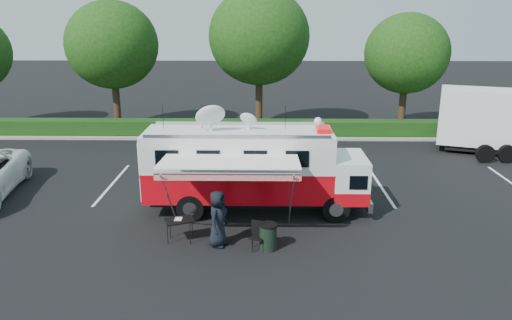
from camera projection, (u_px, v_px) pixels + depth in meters
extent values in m
plane|color=black|center=(256.00, 210.00, 19.45)|extent=(120.00, 120.00, 0.00)
cube|color=#9E998E|center=(325.00, 139.00, 29.90)|extent=(60.00, 0.35, 0.15)
cube|color=black|center=(324.00, 129.00, 30.64)|extent=(60.00, 1.20, 1.00)
cylinder|color=black|center=(116.00, 98.00, 31.39)|extent=(0.44, 0.44, 4.40)
ellipsoid|color=#14380F|center=(112.00, 45.00, 30.45)|extent=(5.63, 5.63, 5.35)
cylinder|color=black|center=(259.00, 95.00, 31.20)|extent=(0.44, 0.44, 4.80)
ellipsoid|color=#14380F|center=(259.00, 37.00, 30.18)|extent=(6.14, 6.14, 5.84)
cylinder|color=black|center=(403.00, 102.00, 31.19)|extent=(0.44, 0.44, 4.00)
ellipsoid|color=#14380F|center=(407.00, 53.00, 30.33)|extent=(5.12, 5.12, 4.86)
cube|color=silver|center=(112.00, 184.00, 22.41)|extent=(0.12, 5.50, 0.01)
cube|color=silver|center=(246.00, 184.00, 22.33)|extent=(0.12, 5.50, 0.01)
cube|color=silver|center=(380.00, 185.00, 22.24)|extent=(0.12, 5.50, 0.01)
cube|color=black|center=(256.00, 198.00, 19.30)|extent=(7.95, 1.29, 0.28)
cylinder|color=black|center=(336.00, 209.00, 18.29)|extent=(1.02, 0.30, 1.02)
cylinder|color=black|center=(329.00, 189.00, 20.23)|extent=(1.02, 0.30, 1.02)
cylinder|color=black|center=(190.00, 208.00, 18.36)|extent=(1.02, 0.30, 1.02)
cylinder|color=black|center=(197.00, 189.00, 20.31)|extent=(1.02, 0.30, 1.02)
cube|color=silver|center=(365.00, 198.00, 19.23)|extent=(0.18, 2.31, 0.37)
cube|color=white|center=(348.00, 176.00, 18.98)|extent=(1.29, 2.31, 1.57)
cube|color=red|center=(347.00, 190.00, 19.14)|extent=(1.31, 2.33, 0.51)
cube|color=black|center=(364.00, 169.00, 18.90)|extent=(0.11, 2.01, 0.65)
cube|color=red|center=(239.00, 181.00, 19.11)|extent=(7.02, 2.31, 1.11)
cube|color=red|center=(239.00, 167.00, 18.95)|extent=(7.04, 2.33, 0.09)
cube|color=white|center=(239.00, 150.00, 18.75)|extent=(7.02, 2.31, 1.29)
cube|color=silver|center=(238.00, 132.00, 18.55)|extent=(7.02, 2.31, 0.07)
cube|color=#CC0505|center=(323.00, 129.00, 18.47)|extent=(0.51, 0.88, 0.15)
sphere|color=white|center=(318.00, 121.00, 19.33)|extent=(0.31, 0.31, 0.31)
ellipsoid|color=silver|center=(210.00, 115.00, 18.25)|extent=(1.11, 1.11, 0.33)
ellipsoid|color=silver|center=(248.00, 119.00, 18.59)|extent=(0.65, 0.65, 0.18)
cylinder|color=black|center=(163.00, 117.00, 18.81)|extent=(0.02, 0.02, 0.92)
cylinder|color=black|center=(202.00, 118.00, 18.79)|extent=(0.02, 0.02, 0.92)
cylinder|color=black|center=(285.00, 118.00, 18.75)|extent=(0.02, 0.02, 0.92)
cube|color=white|center=(230.00, 161.00, 16.52)|extent=(4.62, 2.22, 0.19)
cube|color=red|center=(227.00, 177.00, 15.53)|extent=(4.62, 0.04, 0.26)
cylinder|color=#B2B2B7|center=(227.00, 174.00, 15.47)|extent=(4.62, 0.07, 0.07)
cylinder|color=#B2B2B7|center=(169.00, 200.00, 16.87)|extent=(0.05, 2.40, 2.66)
cylinder|color=#B2B2B7|center=(291.00, 201.00, 16.81)|extent=(0.05, 2.40, 2.66)
imported|color=black|center=(218.00, 245.00, 16.56)|extent=(0.85, 1.07, 1.91)
cube|color=black|center=(180.00, 220.00, 16.65)|extent=(1.10, 0.95, 0.04)
cylinder|color=black|center=(168.00, 234.00, 16.54)|extent=(0.02, 0.02, 0.76)
cylinder|color=black|center=(170.00, 228.00, 17.00)|extent=(0.02, 0.02, 0.76)
cylinder|color=black|center=(190.00, 234.00, 16.53)|extent=(0.02, 0.02, 0.76)
cylinder|color=black|center=(192.00, 228.00, 16.99)|extent=(0.02, 0.02, 0.76)
cube|color=silver|center=(178.00, 219.00, 16.70)|extent=(0.24, 0.32, 0.01)
cube|color=black|center=(258.00, 237.00, 16.11)|extent=(0.59, 0.59, 0.04)
cube|color=black|center=(258.00, 228.00, 16.25)|extent=(0.42, 0.21, 0.49)
cylinder|color=black|center=(252.00, 246.00, 16.00)|extent=(0.02, 0.02, 0.45)
cylinder|color=black|center=(252.00, 241.00, 16.34)|extent=(0.02, 0.02, 0.45)
cylinder|color=black|center=(263.00, 246.00, 16.00)|extent=(0.02, 0.02, 0.45)
cylinder|color=black|center=(263.00, 241.00, 16.34)|extent=(0.02, 0.02, 0.45)
cylinder|color=black|center=(268.00, 237.00, 16.15)|extent=(0.55, 0.55, 0.85)
cylinder|color=black|center=(268.00, 225.00, 16.02)|extent=(0.60, 0.60, 0.04)
cylinder|color=black|center=(485.00, 154.00, 25.41)|extent=(0.93, 0.28, 0.93)
cylinder|color=black|center=(469.00, 144.00, 27.36)|extent=(0.93, 0.28, 0.93)
cylinder|color=black|center=(507.00, 154.00, 25.39)|extent=(0.93, 0.28, 0.93)
cylinder|color=black|center=(490.00, 144.00, 27.35)|extent=(0.93, 0.28, 0.93)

